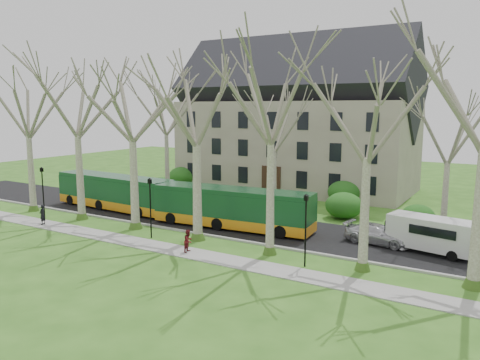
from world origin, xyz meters
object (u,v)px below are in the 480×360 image
pedestrian_b (188,241)px  van_a (430,235)px  bus_follow (232,207)px  sedan (378,234)px  bus_lead (114,192)px  pedestrian_a (42,215)px

pedestrian_b → van_a: bearing=-66.2°
bus_follow → sedan: (10.92, 1.46, -0.94)m
bus_lead → van_a: 27.32m
pedestrian_b → bus_follow: bearing=0.2°
pedestrian_a → sedan: bearing=89.3°
sedan → bus_follow: bearing=104.2°
bus_lead → bus_follow: (12.98, -0.27, 0.01)m
sedan → pedestrian_b: bearing=135.7°
sedan → pedestrian_a: bearing=115.5°
bus_lead → pedestrian_a: bus_lead is taller
bus_lead → bus_follow: bus_follow is taller
van_a → pedestrian_b: van_a is taller
van_a → pedestrian_b: 15.66m
sedan → van_a: bearing=-87.1°
bus_lead → sedan: (23.90, 1.19, -0.93)m
sedan → van_a: size_ratio=0.87×
sedan → van_a: van_a is taller
bus_follow → sedan: size_ratio=2.79×
bus_follow → pedestrian_a: (-13.62, -6.94, -0.81)m
van_a → pedestrian_b: bearing=-138.3°
bus_follow → pedestrian_b: bearing=-87.7°
bus_follow → pedestrian_b: (0.83, -6.72, -0.87)m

